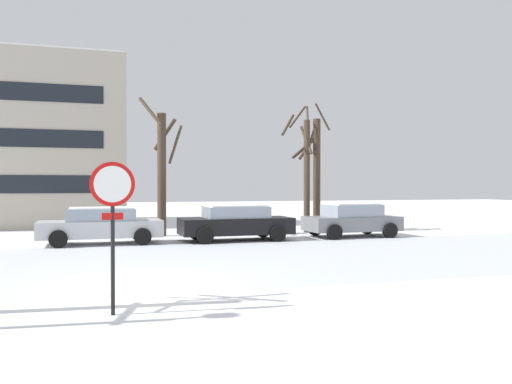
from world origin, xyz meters
The scene contains 10 objects.
ground_plane centered at (0.00, 0.00, 0.00)m, with size 120.00×120.00×0.00m, color white.
road_surface centered at (0.00, 3.57, 0.00)m, with size 80.00×9.14×0.00m.
stop_sign centered at (-0.54, -2.33, 1.83)m, with size 0.76×0.15×2.61m.
parked_car_silver centered at (-0.76, 8.98, 0.72)m, with size 4.54×2.04×1.39m.
parked_car_black centered at (4.44, 8.78, 0.74)m, with size 4.52×2.14×1.43m.
parked_car_gray centered at (9.64, 8.91, 0.74)m, with size 4.03×2.21×1.45m.
tree_far_mid centered at (8.55, 11.57, 2.98)m, with size 1.75×1.64×6.11m.
tree_far_right centered at (9.17, 11.83, 3.01)m, with size 1.74×1.83×6.12m.
tree_far_left centered at (1.80, 11.55, 2.94)m, with size 1.87×1.85×6.05m.
building_far_left centered at (-5.23, 21.14, 4.61)m, with size 11.48×9.65×9.22m.
Camera 1 is at (-0.70, -11.55, 2.20)m, focal length 36.65 mm.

